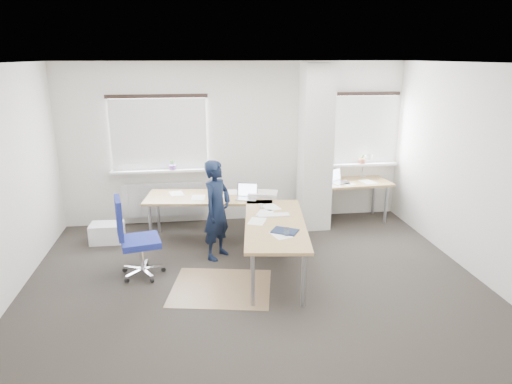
{
  "coord_description": "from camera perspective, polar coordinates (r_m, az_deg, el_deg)",
  "views": [
    {
      "loc": [
        -0.73,
        -5.38,
        2.88
      ],
      "look_at": [
        0.15,
        0.9,
        0.98
      ],
      "focal_mm": 32.0,
      "sensor_mm": 36.0,
      "label": 1
    }
  ],
  "objects": [
    {
      "name": "white_crate",
      "position": [
        7.73,
        -18.11,
        -4.87
      ],
      "size": [
        0.52,
        0.37,
        0.31
      ],
      "primitive_type": "cube",
      "rotation": [
        0.0,
        0.0,
        -0.02
      ],
      "color": "white",
      "rests_on": "ground"
    },
    {
      "name": "task_chair",
      "position": [
        6.4,
        -14.51,
        -7.56
      ],
      "size": [
        0.63,
        0.61,
        1.13
      ],
      "rotation": [
        0.0,
        0.0,
        0.21
      ],
      "color": "navy",
      "rests_on": "ground"
    },
    {
      "name": "person",
      "position": [
        6.64,
        -4.9,
        -2.26
      ],
      "size": [
        0.6,
        0.64,
        1.47
      ],
      "primitive_type": "imported",
      "rotation": [
        0.0,
        0.0,
        0.92
      ],
      "color": "black",
      "rests_on": "ground"
    },
    {
      "name": "room_shell",
      "position": [
        6.02,
        0.93,
        5.81
      ],
      "size": [
        6.04,
        5.04,
        2.82
      ],
      "color": "silver",
      "rests_on": "ground"
    },
    {
      "name": "desk_main",
      "position": [
        6.73,
        -1.7,
        -2.31
      ],
      "size": [
        2.41,
        2.9,
        0.96
      ],
      "rotation": [
        0.0,
        0.0,
        -0.13
      ],
      "color": "olive",
      "rests_on": "ground"
    },
    {
      "name": "desk_side",
      "position": [
        8.32,
        11.69,
        1.02
      ],
      "size": [
        1.44,
        0.79,
        1.22
      ],
      "rotation": [
        0.0,
        0.0,
        0.06
      ],
      "color": "olive",
      "rests_on": "ground"
    },
    {
      "name": "floor_mat",
      "position": [
        6.04,
        -4.37,
        -11.83
      ],
      "size": [
        1.44,
        1.29,
        0.01
      ],
      "primitive_type": "cube",
      "rotation": [
        0.0,
        0.0,
        -0.19
      ],
      "color": "olive",
      "rests_on": "ground"
    },
    {
      "name": "ground",
      "position": [
        6.15,
        -0.2,
        -11.26
      ],
      "size": [
        6.0,
        6.0,
        0.0
      ],
      "primitive_type": "plane",
      "color": "#292421",
      "rests_on": "ground"
    }
  ]
}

